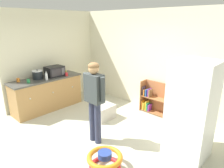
# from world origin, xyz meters

# --- Properties ---
(ground_plane) EXTENTS (12.00, 12.00, 0.00)m
(ground_plane) POSITION_xyz_m (0.00, 0.00, 0.00)
(ground_plane) COLOR beige
(ground_plane) RESTS_ON ground
(back_wall) EXTENTS (5.20, 0.06, 2.70)m
(back_wall) POSITION_xyz_m (0.00, 2.33, 1.35)
(back_wall) COLOR beige
(back_wall) RESTS_ON ground
(left_side_wall) EXTENTS (0.06, 2.99, 2.70)m
(left_side_wall) POSITION_xyz_m (-2.63, 0.80, 1.35)
(left_side_wall) COLOR beige
(left_side_wall) RESTS_ON ground
(kitchen_counter) EXTENTS (0.65, 1.94, 0.90)m
(kitchen_counter) POSITION_xyz_m (-2.20, 0.32, 0.45)
(kitchen_counter) COLOR #AB7E48
(kitchen_counter) RESTS_ON ground
(refrigerator) EXTENTS (0.73, 0.68, 1.78)m
(refrigerator) POSITION_xyz_m (1.55, 1.00, 0.89)
(refrigerator) COLOR white
(refrigerator) RESTS_ON ground
(bookshelf) EXTENTS (0.80, 0.28, 0.85)m
(bookshelf) POSITION_xyz_m (0.12, 2.15, 0.37)
(bookshelf) COLOR #A4673B
(bookshelf) RESTS_ON ground
(standing_person) EXTENTS (0.57, 0.22, 1.66)m
(standing_person) POSITION_xyz_m (-0.00, 0.13, 1.00)
(standing_person) COLOR #303650
(standing_person) RESTS_ON ground
(baby_walker) EXTENTS (0.60, 0.60, 0.32)m
(baby_walker) POSITION_xyz_m (0.72, -0.31, 0.16)
(baby_walker) COLOR red
(baby_walker) RESTS_ON ground
(pet_carrier) EXTENTS (0.42, 0.55, 0.36)m
(pet_carrier) POSITION_xyz_m (-0.61, 0.95, 0.18)
(pet_carrier) COLOR beige
(pet_carrier) RESTS_ON ground
(microwave) EXTENTS (0.37, 0.48, 0.28)m
(microwave) POSITION_xyz_m (-2.20, 0.61, 1.04)
(microwave) COLOR black
(microwave) RESTS_ON kitchen_counter
(crock_pot) EXTENTS (0.27, 0.27, 0.26)m
(crock_pot) POSITION_xyz_m (-2.26, 0.13, 1.02)
(crock_pot) COLOR black
(crock_pot) RESTS_ON kitchen_counter
(banana_bunch) EXTENTS (0.15, 0.16, 0.04)m
(banana_bunch) POSITION_xyz_m (-2.35, 1.04, 0.93)
(banana_bunch) COLOR yellow
(banana_bunch) RESTS_ON kitchen_counter
(clear_bottle) EXTENTS (0.07, 0.07, 0.25)m
(clear_bottle) POSITION_xyz_m (-1.99, 0.23, 1.00)
(clear_bottle) COLOR silver
(clear_bottle) RESTS_ON kitchen_counter
(green_cup) EXTENTS (0.08, 0.08, 0.09)m
(green_cup) POSITION_xyz_m (-2.10, -0.21, 0.95)
(green_cup) COLOR green
(green_cup) RESTS_ON kitchen_counter
(orange_cup) EXTENTS (0.08, 0.08, 0.09)m
(orange_cup) POSITION_xyz_m (-2.37, -0.35, 0.95)
(orange_cup) COLOR orange
(orange_cup) RESTS_ON kitchen_counter
(red_cup) EXTENTS (0.08, 0.08, 0.09)m
(red_cup) POSITION_xyz_m (-1.97, 0.84, 0.95)
(red_cup) COLOR red
(red_cup) RESTS_ON kitchen_counter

